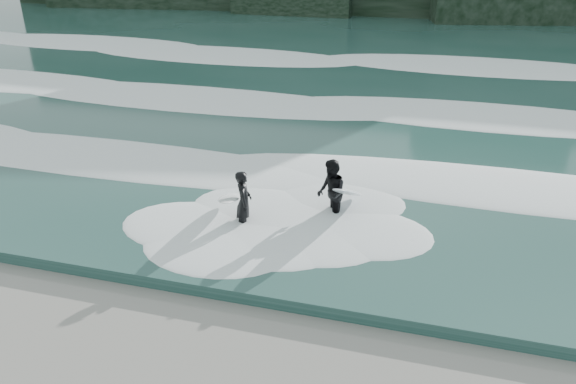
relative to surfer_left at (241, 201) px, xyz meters
The scene contains 6 objects.
sea 23.07m from the surfer_left, 90.51° to the left, with size 90.00×52.00×0.30m, color #244841.
foam_near 3.09m from the surfer_left, 93.82° to the left, with size 60.00×3.20×0.20m, color white.
foam_mid 10.07m from the surfer_left, 91.16° to the left, with size 60.00×4.00×0.24m, color white.
foam_far 19.06m from the surfer_left, 90.61° to the left, with size 60.00×4.80×0.30m, color white.
surfer_left is the anchor object (origin of this frame).
surfer_right 2.37m from the surfer_left, 24.72° to the left, with size 1.27×2.09×1.75m.
Camera 1 is at (4.68, -5.83, 7.07)m, focal length 35.00 mm.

